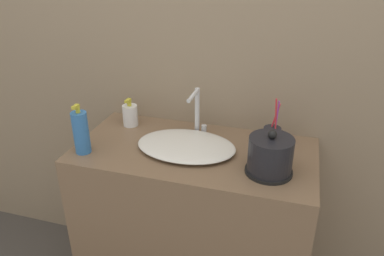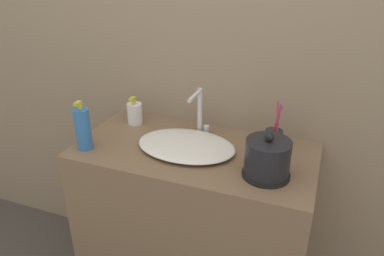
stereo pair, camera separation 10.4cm
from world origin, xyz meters
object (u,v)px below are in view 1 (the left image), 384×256
Objects in this scene: faucet at (197,110)px; lotion_bottle at (81,132)px; toothbrush_cup at (272,135)px; electric_kettle at (270,157)px; shampoo_bottle at (130,115)px.

lotion_bottle is (-0.41, -0.30, -0.03)m from faucet.
toothbrush_cup is 0.80m from lotion_bottle.
electric_kettle reaches higher than shampoo_bottle.
lotion_bottle reaches higher than shampoo_bottle.
electric_kettle is at bearing -86.60° from toothbrush_cup.
faucet is 0.98× the size of toothbrush_cup.
electric_kettle is 0.84× the size of lotion_bottle.
shampoo_bottle is at bearing 74.95° from lotion_bottle.
shampoo_bottle is (-0.68, 0.23, -0.02)m from electric_kettle.
electric_kettle is at bearing -18.88° from shampoo_bottle.
electric_kettle is 0.76m from lotion_bottle.
lotion_bottle is 1.58× the size of shampoo_bottle.
lotion_bottle reaches higher than electric_kettle.
faucet and lotion_bottle have the same top height.
toothbrush_cup is at bearing 93.40° from electric_kettle.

